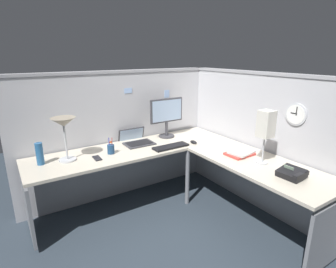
{
  "coord_description": "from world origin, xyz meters",
  "views": [
    {
      "loc": [
        -1.62,
        -2.19,
        1.77
      ],
      "look_at": [
        -0.06,
        0.24,
        0.9
      ],
      "focal_mm": 28.79,
      "sensor_mm": 36.0,
      "label": 1
    }
  ],
  "objects_px": {
    "office_phone": "(292,174)",
    "thermos_flask": "(40,154)",
    "cell_phone": "(97,158)",
    "computer_mouse": "(194,142)",
    "laptop": "(136,140)",
    "keyboard": "(171,147)",
    "pen_cup": "(111,149)",
    "desk_lamp_paper": "(266,126)",
    "monitor": "(167,115)",
    "wall_clock": "(296,114)",
    "book_stack": "(240,153)",
    "desk_lamp_dome": "(64,126)"
  },
  "relations": [
    {
      "from": "office_phone",
      "to": "thermos_flask",
      "type": "bearing_deg",
      "value": 140.16
    },
    {
      "from": "cell_phone",
      "to": "office_phone",
      "type": "xyz_separation_m",
      "value": [
        1.29,
        -1.35,
        0.03
      ]
    },
    {
      "from": "cell_phone",
      "to": "office_phone",
      "type": "bearing_deg",
      "value": -45.19
    },
    {
      "from": "thermos_flask",
      "to": "computer_mouse",
      "type": "bearing_deg",
      "value": -10.06
    },
    {
      "from": "laptop",
      "to": "thermos_flask",
      "type": "height_order",
      "value": "thermos_flask"
    },
    {
      "from": "keyboard",
      "to": "pen_cup",
      "type": "distance_m",
      "value": 0.68
    },
    {
      "from": "computer_mouse",
      "to": "pen_cup",
      "type": "height_order",
      "value": "pen_cup"
    },
    {
      "from": "keyboard",
      "to": "pen_cup",
      "type": "height_order",
      "value": "pen_cup"
    },
    {
      "from": "pen_cup",
      "to": "cell_phone",
      "type": "distance_m",
      "value": 0.19
    },
    {
      "from": "computer_mouse",
      "to": "desk_lamp_paper",
      "type": "bearing_deg",
      "value": -77.07
    },
    {
      "from": "keyboard",
      "to": "pen_cup",
      "type": "xyz_separation_m",
      "value": [
        -0.65,
        0.18,
        0.04
      ]
    },
    {
      "from": "monitor",
      "to": "wall_clock",
      "type": "bearing_deg",
      "value": -64.17
    },
    {
      "from": "keyboard",
      "to": "desk_lamp_paper",
      "type": "relative_size",
      "value": 0.81
    },
    {
      "from": "thermos_flask",
      "to": "book_stack",
      "type": "bearing_deg",
      "value": -25.38
    },
    {
      "from": "monitor",
      "to": "desk_lamp_dome",
      "type": "height_order",
      "value": "monitor"
    },
    {
      "from": "keyboard",
      "to": "office_phone",
      "type": "xyz_separation_m",
      "value": [
        0.46,
        -1.23,
        0.03
      ]
    },
    {
      "from": "monitor",
      "to": "wall_clock",
      "type": "distance_m",
      "value": 1.5
    },
    {
      "from": "laptop",
      "to": "pen_cup",
      "type": "distance_m",
      "value": 0.45
    },
    {
      "from": "desk_lamp_dome",
      "to": "pen_cup",
      "type": "relative_size",
      "value": 2.47
    },
    {
      "from": "laptop",
      "to": "desk_lamp_dome",
      "type": "bearing_deg",
      "value": -169.4
    },
    {
      "from": "monitor",
      "to": "desk_lamp_dome",
      "type": "bearing_deg",
      "value": -173.64
    },
    {
      "from": "computer_mouse",
      "to": "book_stack",
      "type": "xyz_separation_m",
      "value": [
        0.18,
        -0.58,
        0.0
      ]
    },
    {
      "from": "monitor",
      "to": "cell_phone",
      "type": "relative_size",
      "value": 3.47
    },
    {
      "from": "keyboard",
      "to": "thermos_flask",
      "type": "bearing_deg",
      "value": 168.09
    },
    {
      "from": "laptop",
      "to": "computer_mouse",
      "type": "bearing_deg",
      "value": -36.28
    },
    {
      "from": "laptop",
      "to": "desk_lamp_dome",
      "type": "height_order",
      "value": "desk_lamp_dome"
    },
    {
      "from": "laptop",
      "to": "thermos_flask",
      "type": "xyz_separation_m",
      "value": [
        -1.08,
        -0.12,
        0.09
      ]
    },
    {
      "from": "thermos_flask",
      "to": "monitor",
      "type": "bearing_deg",
      "value": 4.07
    },
    {
      "from": "keyboard",
      "to": "computer_mouse",
      "type": "bearing_deg",
      "value": -4.77
    },
    {
      "from": "cell_phone",
      "to": "monitor",
      "type": "bearing_deg",
      "value": 15.4
    },
    {
      "from": "desk_lamp_paper",
      "to": "laptop",
      "type": "bearing_deg",
      "value": 121.07
    },
    {
      "from": "cell_phone",
      "to": "office_phone",
      "type": "relative_size",
      "value": 0.68
    },
    {
      "from": "cell_phone",
      "to": "keyboard",
      "type": "bearing_deg",
      "value": -7.2
    },
    {
      "from": "office_phone",
      "to": "desk_lamp_paper",
      "type": "relative_size",
      "value": 0.4
    },
    {
      "from": "cell_phone",
      "to": "desk_lamp_paper",
      "type": "relative_size",
      "value": 0.27
    },
    {
      "from": "keyboard",
      "to": "desk_lamp_paper",
      "type": "xyz_separation_m",
      "value": [
        0.51,
        -0.87,
        0.37
      ]
    },
    {
      "from": "keyboard",
      "to": "thermos_flask",
      "type": "relative_size",
      "value": 1.95
    },
    {
      "from": "monitor",
      "to": "desk_lamp_dome",
      "type": "relative_size",
      "value": 1.12
    },
    {
      "from": "laptop",
      "to": "wall_clock",
      "type": "distance_m",
      "value": 1.79
    },
    {
      "from": "desk_lamp_dome",
      "to": "cell_phone",
      "type": "xyz_separation_m",
      "value": [
        0.27,
        -0.11,
        -0.36
      ]
    },
    {
      "from": "computer_mouse",
      "to": "desk_lamp_paper",
      "type": "xyz_separation_m",
      "value": [
        0.19,
        -0.85,
        0.37
      ]
    },
    {
      "from": "computer_mouse",
      "to": "office_phone",
      "type": "height_order",
      "value": "office_phone"
    },
    {
      "from": "monitor",
      "to": "cell_phone",
      "type": "bearing_deg",
      "value": -165.85
    },
    {
      "from": "office_phone",
      "to": "desk_lamp_dome",
      "type": "bearing_deg",
      "value": 136.67
    },
    {
      "from": "book_stack",
      "to": "wall_clock",
      "type": "height_order",
      "value": "wall_clock"
    },
    {
      "from": "cell_phone",
      "to": "wall_clock",
      "type": "height_order",
      "value": "wall_clock"
    },
    {
      "from": "monitor",
      "to": "book_stack",
      "type": "height_order",
      "value": "monitor"
    },
    {
      "from": "keyboard",
      "to": "monitor",
      "type": "bearing_deg",
      "value": 63.77
    },
    {
      "from": "laptop",
      "to": "pen_cup",
      "type": "relative_size",
      "value": 2.14
    },
    {
      "from": "computer_mouse",
      "to": "pen_cup",
      "type": "xyz_separation_m",
      "value": [
        -0.97,
        0.21,
        0.04
      ]
    }
  ]
}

